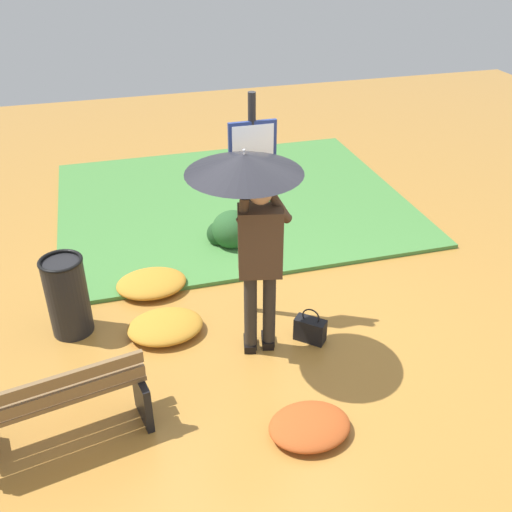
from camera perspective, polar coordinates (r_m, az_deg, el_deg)
ground_plane at (r=5.69m, az=0.25°, el=-8.97°), size 18.00×18.00×0.00m
grass_verge at (r=8.37m, az=-2.32°, el=5.35°), size 4.80×4.00×0.05m
person_with_umbrella at (r=4.81m, az=-0.46°, el=5.08°), size 0.96×0.96×2.04m
info_sign_post at (r=5.43m, az=-0.35°, el=7.01°), size 0.44×0.07×2.30m
handbag at (r=5.73m, az=5.32°, el=-7.16°), size 0.32×0.30×0.37m
park_bench at (r=4.85m, az=-18.94°, el=-13.31°), size 1.41×0.63×0.75m
trash_bin at (r=5.94m, az=-17.98°, el=-3.73°), size 0.42×0.42×0.83m
shrub_cluster at (r=7.20m, az=-2.54°, el=2.53°), size 0.57×0.52×0.47m
leaf_pile_near_person at (r=5.88m, az=-8.87°, el=-6.82°), size 0.75×0.60×0.17m
leaf_pile_by_bench at (r=6.54m, az=-10.19°, el=-2.64°), size 0.77×0.61×0.17m
leaf_pile_far_path at (r=4.90m, az=5.27°, el=-16.25°), size 0.67×0.54×0.15m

